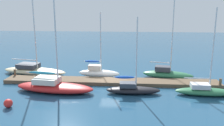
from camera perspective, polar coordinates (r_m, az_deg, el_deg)
ground_plane at (r=28.68m, az=-0.31°, el=-4.81°), size 120.00×120.00×0.00m
dock_pier at (r=28.61m, az=-0.31°, el=-4.41°), size 25.29×2.36×0.42m
dock_piling_near_end at (r=32.79m, az=-22.02°, el=-2.41°), size 0.28×0.28×1.17m
dock_piling_far_end at (r=29.18m, az=24.30°, el=-4.50°), size 0.28×0.28×1.17m
sailboat_0 at (r=33.95m, az=-18.08°, el=-1.51°), size 9.26×4.12×15.07m
sailboat_1 at (r=26.50m, az=-13.70°, el=-5.30°), size 8.79×3.69×11.55m
sailboat_2 at (r=31.12m, az=-3.26°, el=-2.11°), size 5.45×1.83×8.23m
sailboat_3 at (r=25.31m, az=4.84°, el=-6.08°), size 5.70×1.84×7.96m
sailboat_4 at (r=31.31m, az=12.95°, el=-2.42°), size 6.57×3.20×10.33m
sailboat_5 at (r=26.53m, az=21.25°, el=-6.07°), size 6.20×1.92×8.84m
mooring_buoy_red at (r=23.85m, az=-23.43°, el=-8.78°), size 0.79×0.79×0.79m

